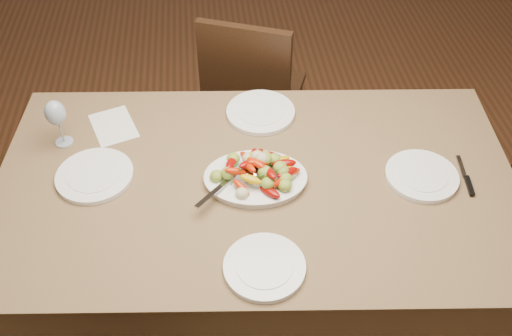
{
  "coord_description": "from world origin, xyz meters",
  "views": [
    {
      "loc": [
        0.01,
        -1.28,
        2.2
      ],
      "look_at": [
        0.15,
        0.1,
        0.82
      ],
      "focal_mm": 40.0,
      "sensor_mm": 36.0,
      "label": 1
    }
  ],
  "objects_px": {
    "dining_table": "(256,247)",
    "plate_left": "(95,176)",
    "plate_far": "(261,112)",
    "serving_platter": "(255,180)",
    "chair_far": "(256,92)",
    "plate_right": "(422,176)",
    "plate_near": "(264,267)",
    "wine_glass": "(58,122)"
  },
  "relations": [
    {
      "from": "chair_far",
      "to": "plate_near",
      "type": "xyz_separation_m",
      "value": [
        -0.1,
        -1.26,
        0.29
      ]
    },
    {
      "from": "dining_table",
      "to": "serving_platter",
      "type": "bearing_deg",
      "value": -111.42
    },
    {
      "from": "plate_near",
      "to": "wine_glass",
      "type": "height_order",
      "value": "wine_glass"
    },
    {
      "from": "dining_table",
      "to": "plate_right",
      "type": "height_order",
      "value": "plate_right"
    },
    {
      "from": "plate_left",
      "to": "plate_right",
      "type": "xyz_separation_m",
      "value": [
        1.15,
        -0.12,
        0.0
      ]
    },
    {
      "from": "plate_left",
      "to": "plate_right",
      "type": "bearing_deg",
      "value": -5.84
    },
    {
      "from": "plate_near",
      "to": "dining_table",
      "type": "bearing_deg",
      "value": 88.13
    },
    {
      "from": "plate_left",
      "to": "plate_near",
      "type": "relative_size",
      "value": 1.08
    },
    {
      "from": "plate_far",
      "to": "serving_platter",
      "type": "bearing_deg",
      "value": -98.85
    },
    {
      "from": "plate_right",
      "to": "plate_far",
      "type": "relative_size",
      "value": 0.94
    },
    {
      "from": "plate_left",
      "to": "wine_glass",
      "type": "bearing_deg",
      "value": 123.81
    },
    {
      "from": "plate_far",
      "to": "wine_glass",
      "type": "distance_m",
      "value": 0.76
    },
    {
      "from": "dining_table",
      "to": "plate_near",
      "type": "relative_size",
      "value": 7.3
    },
    {
      "from": "chair_far",
      "to": "plate_right",
      "type": "relative_size",
      "value": 3.72
    },
    {
      "from": "serving_platter",
      "to": "plate_near",
      "type": "bearing_deg",
      "value": -91.51
    },
    {
      "from": "plate_near",
      "to": "chair_far",
      "type": "bearing_deg",
      "value": 85.42
    },
    {
      "from": "plate_near",
      "to": "serving_platter",
      "type": "bearing_deg",
      "value": 88.49
    },
    {
      "from": "chair_far",
      "to": "dining_table",
      "type": "bearing_deg",
      "value": 105.58
    },
    {
      "from": "dining_table",
      "to": "plate_left",
      "type": "height_order",
      "value": "plate_left"
    },
    {
      "from": "dining_table",
      "to": "plate_near",
      "type": "height_order",
      "value": "plate_near"
    },
    {
      "from": "plate_left",
      "to": "wine_glass",
      "type": "xyz_separation_m",
      "value": [
        -0.13,
        0.2,
        0.09
      ]
    },
    {
      "from": "plate_right",
      "to": "plate_near",
      "type": "height_order",
      "value": "same"
    },
    {
      "from": "serving_platter",
      "to": "plate_right",
      "type": "distance_m",
      "value": 0.59
    },
    {
      "from": "chair_far",
      "to": "plate_far",
      "type": "distance_m",
      "value": 0.6
    },
    {
      "from": "plate_far",
      "to": "plate_near",
      "type": "height_order",
      "value": "same"
    },
    {
      "from": "dining_table",
      "to": "chair_far",
      "type": "xyz_separation_m",
      "value": [
        0.09,
        0.89,
        0.1
      ]
    },
    {
      "from": "plate_left",
      "to": "wine_glass",
      "type": "height_order",
      "value": "wine_glass"
    },
    {
      "from": "dining_table",
      "to": "wine_glass",
      "type": "relative_size",
      "value": 8.98
    },
    {
      "from": "plate_left",
      "to": "wine_glass",
      "type": "relative_size",
      "value": 1.32
    },
    {
      "from": "dining_table",
      "to": "plate_right",
      "type": "relative_size",
      "value": 7.2
    },
    {
      "from": "serving_platter",
      "to": "plate_right",
      "type": "relative_size",
      "value": 1.36
    },
    {
      "from": "dining_table",
      "to": "plate_left",
      "type": "bearing_deg",
      "value": 172.73
    },
    {
      "from": "wine_glass",
      "to": "dining_table",
      "type": "bearing_deg",
      "value": -21.19
    },
    {
      "from": "plate_left",
      "to": "chair_far",
      "type": "bearing_deg",
      "value": 51.22
    },
    {
      "from": "dining_table",
      "to": "chair_far",
      "type": "distance_m",
      "value": 0.89
    },
    {
      "from": "plate_near",
      "to": "plate_right",
      "type": "bearing_deg",
      "value": 29.04
    },
    {
      "from": "dining_table",
      "to": "plate_near",
      "type": "distance_m",
      "value": 0.54
    },
    {
      "from": "serving_platter",
      "to": "plate_left",
      "type": "bearing_deg",
      "value": 172.05
    },
    {
      "from": "plate_left",
      "to": "plate_far",
      "type": "bearing_deg",
      "value": 25.21
    },
    {
      "from": "plate_near",
      "to": "plate_far",
      "type": "bearing_deg",
      "value": 84.79
    },
    {
      "from": "dining_table",
      "to": "chair_far",
      "type": "relative_size",
      "value": 1.94
    },
    {
      "from": "serving_platter",
      "to": "plate_far",
      "type": "relative_size",
      "value": 1.28
    }
  ]
}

